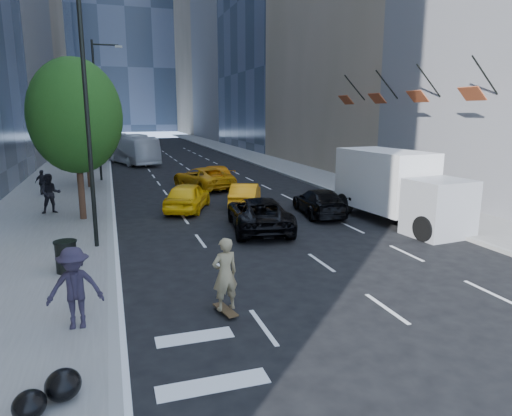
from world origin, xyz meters
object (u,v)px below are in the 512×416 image
object	(u,v)px
black_sedan_mercedes	(319,202)
box_truck	(397,187)
trash_can	(66,257)
skateboarder	(225,279)
black_sedan_lincoln	(259,214)
city_bus	(130,149)

from	to	relation	value
black_sedan_mercedes	box_truck	world-z (taller)	box_truck
box_truck	trash_can	world-z (taller)	box_truck
skateboarder	box_truck	bearing A→B (deg)	-156.97
trash_can	black_sedan_mercedes	bearing A→B (deg)	25.90
skateboarder	box_truck	size ratio (longest dim) A/B	0.27
skateboarder	black_sedan_mercedes	size ratio (longest dim) A/B	0.42
skateboarder	trash_can	size ratio (longest dim) A/B	1.97
black_sedan_lincoln	black_sedan_mercedes	world-z (taller)	black_sedan_lincoln
city_bus	box_truck	size ratio (longest dim) A/B	1.46
black_sedan_mercedes	box_truck	distance (m)	3.92
trash_can	box_truck	bearing A→B (deg)	11.99
city_bus	box_truck	bearing A→B (deg)	-86.62
city_bus	box_truck	xyz separation A→B (m)	(10.79, -30.25, 0.23)
skateboarder	box_truck	xyz separation A→B (m)	(10.18, 7.31, 0.74)
black_sedan_mercedes	box_truck	size ratio (longest dim) A/B	0.64
box_truck	trash_can	xyz separation A→B (m)	(-14.33, -3.04, -1.06)
trash_can	city_bus	bearing A→B (deg)	83.93
skateboarder	black_sedan_mercedes	distance (m)	12.35
black_sedan_mercedes	trash_can	distance (m)	12.84
black_sedan_lincoln	trash_can	size ratio (longest dim) A/B	5.41
skateboarder	box_truck	world-z (taller)	box_truck
city_bus	trash_can	world-z (taller)	city_bus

